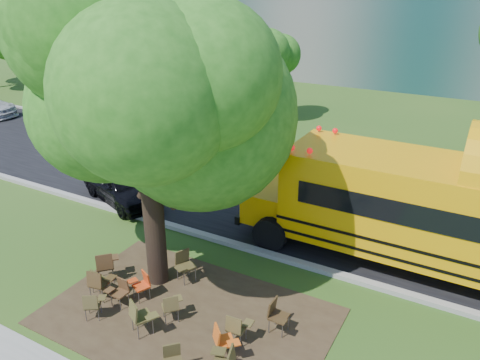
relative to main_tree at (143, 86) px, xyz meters
The scene contains 27 objects.
ground 5.54m from the main_tree, 32.19° to the right, with size 160.00×160.00×0.00m, color #234D18.
dirt_patch 5.77m from the main_tree, 28.74° to the right, with size 7.00×4.50×0.03m, color #382819.
asphalt_road 8.61m from the main_tree, 84.84° to the left, with size 80.00×8.00×0.04m, color black.
kerb_near 6.05m from the main_tree, 77.16° to the left, with size 80.00×0.25×0.14m, color gray.
kerb_far 12.03m from the main_tree, 86.81° to the left, with size 80.00×0.25×0.14m, color gray.
bg_tree_0 17.04m from the main_tree, 132.09° to the left, with size 5.20×5.20×7.18m.
bg_tree_1 24.30m from the main_tree, 142.99° to the left, with size 6.00×6.00×8.40m.
bg_tree_2 16.28m from the main_tree, 105.74° to the left, with size 4.80×4.80×6.62m.
main_tree is the anchor object (origin of this frame).
chair_0 5.18m from the main_tree, 118.52° to the right, with size 0.63×0.64×0.93m.
chair_1 5.26m from the main_tree, 127.34° to the right, with size 0.55×0.45×0.77m.
chair_2 5.44m from the main_tree, 99.94° to the right, with size 0.52×0.65×0.78m.
chair_3 5.19m from the main_tree, 97.48° to the right, with size 0.51×0.45×0.77m.
chair_4 5.38m from the main_tree, 62.44° to the right, with size 0.78×0.61×0.94m.
chair_5 6.15m from the main_tree, 47.03° to the right, with size 0.55×0.69×0.80m.
chair_7 6.07m from the main_tree, 27.96° to the right, with size 0.74×0.59×0.86m.
chair_8 5.10m from the main_tree, 147.93° to the right, with size 0.66×0.83×0.97m.
chair_9 5.07m from the main_tree, 80.18° to the right, with size 0.65×0.51×0.79m.
chair_10 4.97m from the main_tree, 28.45° to the left, with size 0.60×0.76×0.93m.
chair_11 5.32m from the main_tree, 41.27° to the right, with size 0.55×0.69×0.80m.
chair_12 6.23m from the main_tree, ahead, with size 0.51×0.57×0.88m.
chair_13 6.00m from the main_tree, 19.50° to the right, with size 0.55×0.53×0.84m.
black_car 7.38m from the main_tree, 142.23° to the left, with size 1.61×4.00×1.36m, color black.
bg_car_silver 16.41m from the main_tree, 144.00° to the left, with size 1.52×4.35×1.43m, color #929397.
bg_car_red 11.96m from the main_tree, 119.17° to the left, with size 2.38×5.17×1.44m, color #5C1D0F.
pedestrian_a 17.96m from the main_tree, 139.08° to the left, with size 0.67×0.44×1.85m, color #36467A.
pedestrian_b 23.50m from the main_tree, 146.25° to the left, with size 0.81×0.63×1.67m, color #785F48.
Camera 1 is at (6.74, -8.10, 7.79)m, focal length 35.00 mm.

